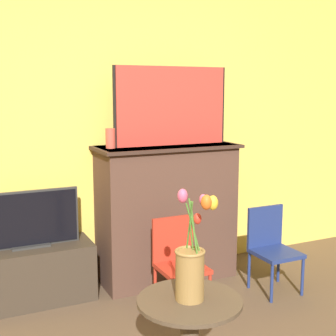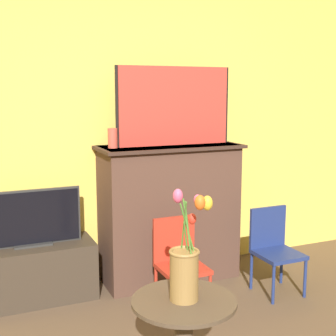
{
  "view_description": "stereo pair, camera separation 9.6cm",
  "coord_description": "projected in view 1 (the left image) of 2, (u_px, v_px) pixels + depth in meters",
  "views": [
    {
      "loc": [
        -1.09,
        -1.51,
        1.56
      ],
      "look_at": [
        0.21,
        1.25,
        1.05
      ],
      "focal_mm": 50.0,
      "sensor_mm": 36.0,
      "label": 1
    },
    {
      "loc": [
        -1.01,
        -1.55,
        1.56
      ],
      "look_at": [
        0.21,
        1.25,
        1.05
      ],
      "focal_mm": 50.0,
      "sensor_mm": 36.0,
      "label": 2
    }
  ],
  "objects": [
    {
      "name": "wall_back",
      "position": [
        98.0,
        117.0,
        3.75
      ],
      "size": [
        8.0,
        0.06,
        2.7
      ],
      "color": "#EAC651",
      "rests_on": "ground"
    },
    {
      "name": "chair_red",
      "position": [
        178.0,
        258.0,
        3.36
      ],
      "size": [
        0.32,
        0.32,
        0.65
      ],
      "color": "#B22D1E",
      "rests_on": "ground"
    },
    {
      "name": "fireplace_mantel",
      "position": [
        167.0,
        211.0,
        3.85
      ],
      "size": [
        1.16,
        0.48,
        1.12
      ],
      "color": "#4C3328",
      "rests_on": "ground"
    },
    {
      "name": "tv_stand",
      "position": [
        32.0,
        274.0,
        3.46
      ],
      "size": [
        0.89,
        0.38,
        0.43
      ],
      "color": "#382D23",
      "rests_on": "ground"
    },
    {
      "name": "mantel_candle",
      "position": [
        110.0,
        138.0,
        3.55
      ],
      "size": [
        0.07,
        0.07,
        0.15
      ],
      "color": "#CC4C3D",
      "rests_on": "fireplace_mantel"
    },
    {
      "name": "painting",
      "position": [
        172.0,
        106.0,
        3.74
      ],
      "size": [
        0.98,
        0.03,
        0.62
      ],
      "color": "black",
      "rests_on": "fireplace_mantel"
    },
    {
      "name": "tv_monitor",
      "position": [
        29.0,
        220.0,
        3.4
      ],
      "size": [
        0.72,
        0.12,
        0.42
      ],
      "color": "#2D2D2D",
      "rests_on": "tv_stand"
    },
    {
      "name": "chair_blue",
      "position": [
        271.0,
        244.0,
        3.66
      ],
      "size": [
        0.32,
        0.32,
        0.65
      ],
      "color": "navy",
      "rests_on": "ground"
    },
    {
      "name": "side_table",
      "position": [
        189.0,
        335.0,
        2.33
      ],
      "size": [
        0.52,
        0.52,
        0.55
      ],
      "color": "#4C3D2D",
      "rests_on": "ground"
    },
    {
      "name": "vase_tulips",
      "position": [
        191.0,
        264.0,
        2.27
      ],
      "size": [
        0.22,
        0.27,
        0.54
      ],
      "color": "olive",
      "rests_on": "side_table"
    }
  ]
}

